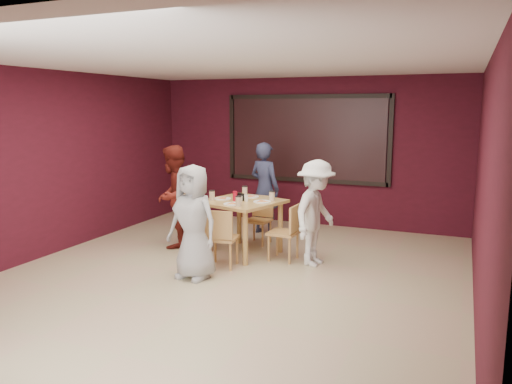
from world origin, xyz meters
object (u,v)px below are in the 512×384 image
at_px(chair_right, 288,229).
at_px(dining_table, 242,207).
at_px(diner_back, 265,188).
at_px(diner_right, 316,213).
at_px(chair_left, 194,216).
at_px(chair_front, 221,235).
at_px(chair_back, 260,217).
at_px(diner_front, 193,222).
at_px(diner_left, 173,197).

bearing_deg(chair_right, dining_table, 174.77).
xyz_separation_m(diner_back, diner_right, (1.34, -1.40, -0.06)).
bearing_deg(diner_right, chair_left, 97.30).
height_order(chair_left, diner_right, diner_right).
distance_m(chair_front, diner_back, 2.11).
xyz_separation_m(chair_back, chair_left, (-0.85, -0.70, 0.08)).
xyz_separation_m(dining_table, diner_right, (1.20, -0.10, 0.03)).
bearing_deg(chair_right, diner_back, 123.73).
distance_m(chair_right, diner_back, 1.68).
distance_m(chair_back, diner_right, 1.45).
relative_size(chair_front, chair_right, 1.01).
height_order(chair_front, chair_left, chair_left).
xyz_separation_m(chair_left, diner_right, (2.03, -0.08, 0.24)).
bearing_deg(diner_front, chair_front, 81.28).
bearing_deg(diner_left, dining_table, 81.14).
bearing_deg(diner_left, chair_front, 47.77).
height_order(chair_right, diner_back, diner_back).
bearing_deg(chair_front, diner_right, 30.10).
relative_size(chair_back, chair_right, 0.94).
relative_size(chair_back, diner_right, 0.52).
relative_size(chair_back, diner_front, 0.52).
distance_m(chair_back, chair_left, 1.11).
xyz_separation_m(dining_table, diner_front, (-0.12, -1.27, 0.03)).
bearing_deg(chair_left, chair_front, -41.51).
bearing_deg(diner_right, chair_back, 65.96).
bearing_deg(diner_left, diner_right, 77.48).
bearing_deg(dining_table, diner_front, -95.55).
distance_m(diner_front, diner_back, 2.57).
bearing_deg(chair_left, diner_left, -174.30).
distance_m(diner_back, diner_left, 1.71).
bearing_deg(chair_front, chair_left, 138.49).
height_order(chair_back, chair_right, chair_right).
bearing_deg(dining_table, chair_right, -5.23).
bearing_deg(chair_back, chair_left, -140.40).
xyz_separation_m(dining_table, chair_back, (0.02, 0.69, -0.28)).
bearing_deg(chair_right, diner_left, 179.47).
xyz_separation_m(chair_front, chair_back, (-0.01, 1.46, -0.03)).
distance_m(diner_front, diner_right, 1.77).
bearing_deg(diner_left, chair_left, 84.31).
bearing_deg(chair_left, diner_right, -2.33).
bearing_deg(diner_left, chair_back, 110.11).
distance_m(chair_back, diner_front, 1.99).
distance_m(chair_left, diner_front, 1.46).
bearing_deg(chair_left, diner_front, -60.55).
height_order(chair_front, diner_right, diner_right).
xyz_separation_m(chair_right, diner_front, (-0.90, -1.20, 0.29)).
bearing_deg(diner_back, diner_front, 107.31).
bearing_deg(diner_front, dining_table, 92.89).
xyz_separation_m(dining_table, chair_right, (0.77, -0.07, -0.25)).
xyz_separation_m(dining_table, chair_left, (-0.83, -0.02, -0.21)).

